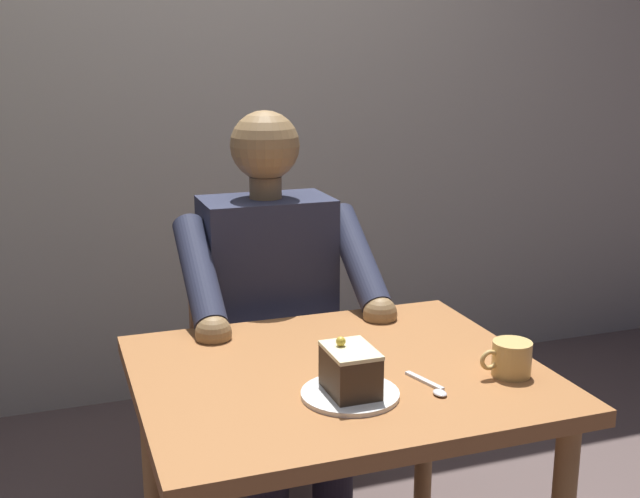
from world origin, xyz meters
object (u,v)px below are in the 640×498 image
at_px(chair, 260,357).
at_px(cake_slice, 350,370).
at_px(seated_person, 275,328).
at_px(coffee_cup, 511,358).
at_px(dining_table, 338,410).
at_px(dessert_spoon, 433,387).

height_order(chair, cake_slice, chair).
bearing_deg(chair, cake_slice, 88.04).
relative_size(seated_person, coffee_cup, 10.31).
relative_size(dining_table, seated_person, 0.71).
bearing_deg(dessert_spoon, cake_slice, -7.85).
height_order(chair, seated_person, seated_person).
relative_size(dining_table, cake_slice, 6.86).
bearing_deg(cake_slice, coffee_cup, 177.73).
bearing_deg(coffee_cup, seated_person, -62.67).
xyz_separation_m(dining_table, seated_person, (0.00, -0.50, 0.02)).
xyz_separation_m(chair, seated_person, (0.00, 0.17, 0.15)).
xyz_separation_m(dining_table, chair, (0.00, -0.67, -0.13)).
bearing_deg(coffee_cup, dining_table, -24.30).
bearing_deg(dessert_spoon, chair, -80.04).
bearing_deg(cake_slice, dining_table, -101.34).
height_order(chair, dessert_spoon, chair).
distance_m(dining_table, coffee_cup, 0.40).
height_order(seated_person, dessert_spoon, seated_person).
xyz_separation_m(cake_slice, dessert_spoon, (-0.17, 0.02, -0.05)).
height_order(cake_slice, coffee_cup, cake_slice).
height_order(coffee_cup, dessert_spoon, coffee_cup).
xyz_separation_m(dining_table, dessert_spoon, (-0.15, 0.16, 0.10)).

